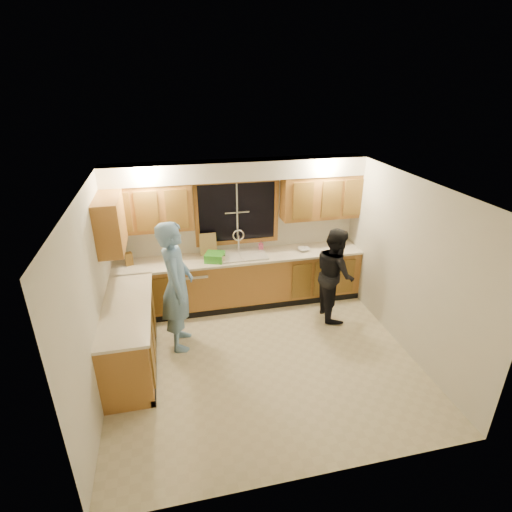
{
  "coord_description": "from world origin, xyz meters",
  "views": [
    {
      "loc": [
        -1.12,
        -4.47,
        3.69
      ],
      "look_at": [
        0.05,
        0.65,
        1.33
      ],
      "focal_mm": 28.0,
      "sensor_mm": 36.0,
      "label": 1
    }
  ],
  "objects_px": {
    "stove": "(127,362)",
    "knife_block": "(129,259)",
    "dishwasher": "(192,288)",
    "bowl": "(304,249)",
    "sink": "(241,259)",
    "man": "(177,286)",
    "dish_crate": "(215,257)",
    "woman": "(335,274)",
    "soap_bottle": "(261,246)"
  },
  "relations": [
    {
      "from": "stove",
      "to": "knife_block",
      "type": "distance_m",
      "value": 1.96
    },
    {
      "from": "dishwasher",
      "to": "bowl",
      "type": "distance_m",
      "value": 2.03
    },
    {
      "from": "sink",
      "to": "man",
      "type": "bearing_deg",
      "value": -139.09
    },
    {
      "from": "sink",
      "to": "dishwasher",
      "type": "bearing_deg",
      "value": -179.01
    },
    {
      "from": "dish_crate",
      "to": "bowl",
      "type": "height_order",
      "value": "dish_crate"
    },
    {
      "from": "knife_block",
      "to": "dishwasher",
      "type": "bearing_deg",
      "value": -18.41
    },
    {
      "from": "sink",
      "to": "bowl",
      "type": "distance_m",
      "value": 1.11
    },
    {
      "from": "woman",
      "to": "bowl",
      "type": "relative_size",
      "value": 7.54
    },
    {
      "from": "sink",
      "to": "dish_crate",
      "type": "height_order",
      "value": "sink"
    },
    {
      "from": "sink",
      "to": "soap_bottle",
      "type": "bearing_deg",
      "value": 22.24
    },
    {
      "from": "bowl",
      "to": "dish_crate",
      "type": "bearing_deg",
      "value": -177.12
    },
    {
      "from": "dishwasher",
      "to": "man",
      "type": "bearing_deg",
      "value": -105.35
    },
    {
      "from": "stove",
      "to": "man",
      "type": "bearing_deg",
      "value": 51.35
    },
    {
      "from": "stove",
      "to": "bowl",
      "type": "distance_m",
      "value": 3.46
    },
    {
      "from": "sink",
      "to": "dishwasher",
      "type": "distance_m",
      "value": 0.96
    },
    {
      "from": "dish_crate",
      "to": "soap_bottle",
      "type": "relative_size",
      "value": 1.72
    },
    {
      "from": "sink",
      "to": "stove",
      "type": "relative_size",
      "value": 0.96
    },
    {
      "from": "woman",
      "to": "dishwasher",
      "type": "bearing_deg",
      "value": 76.59
    },
    {
      "from": "sink",
      "to": "dishwasher",
      "type": "height_order",
      "value": "sink"
    },
    {
      "from": "soap_bottle",
      "to": "knife_block",
      "type": "bearing_deg",
      "value": -177.09
    },
    {
      "from": "stove",
      "to": "man",
      "type": "height_order",
      "value": "man"
    },
    {
      "from": "man",
      "to": "woman",
      "type": "bearing_deg",
      "value": -79.35
    },
    {
      "from": "sink",
      "to": "soap_bottle",
      "type": "height_order",
      "value": "sink"
    },
    {
      "from": "sink",
      "to": "stove",
      "type": "height_order",
      "value": "sink"
    },
    {
      "from": "knife_block",
      "to": "bowl",
      "type": "height_order",
      "value": "knife_block"
    },
    {
      "from": "dishwasher",
      "to": "dish_crate",
      "type": "distance_m",
      "value": 0.71
    },
    {
      "from": "man",
      "to": "bowl",
      "type": "distance_m",
      "value": 2.41
    },
    {
      "from": "woman",
      "to": "soap_bottle",
      "type": "relative_size",
      "value": 9.0
    },
    {
      "from": "stove",
      "to": "man",
      "type": "relative_size",
      "value": 0.46
    },
    {
      "from": "man",
      "to": "sink",
      "type": "bearing_deg",
      "value": -43.98
    },
    {
      "from": "dishwasher",
      "to": "bowl",
      "type": "bearing_deg",
      "value": -0.38
    },
    {
      "from": "stove",
      "to": "soap_bottle",
      "type": "distance_m",
      "value": 3.0
    },
    {
      "from": "stove",
      "to": "dish_crate",
      "type": "bearing_deg",
      "value": 51.96
    },
    {
      "from": "dishwasher",
      "to": "soap_bottle",
      "type": "xyz_separation_m",
      "value": [
        1.24,
        0.17,
        0.6
      ]
    },
    {
      "from": "knife_block",
      "to": "soap_bottle",
      "type": "xyz_separation_m",
      "value": [
        2.21,
        0.11,
        -0.02
      ]
    },
    {
      "from": "dish_crate",
      "to": "bowl",
      "type": "xyz_separation_m",
      "value": [
        1.57,
        0.08,
        -0.04
      ]
    },
    {
      "from": "sink",
      "to": "dish_crate",
      "type": "xyz_separation_m",
      "value": [
        -0.46,
        -0.11,
        0.12
      ]
    },
    {
      "from": "stove",
      "to": "knife_block",
      "type": "xyz_separation_m",
      "value": [
        -0.02,
        1.87,
        0.58
      ]
    },
    {
      "from": "dishwasher",
      "to": "knife_block",
      "type": "bearing_deg",
      "value": 176.4
    },
    {
      "from": "sink",
      "to": "knife_block",
      "type": "height_order",
      "value": "sink"
    },
    {
      "from": "man",
      "to": "knife_block",
      "type": "height_order",
      "value": "man"
    },
    {
      "from": "man",
      "to": "soap_bottle",
      "type": "height_order",
      "value": "man"
    },
    {
      "from": "sink",
      "to": "man",
      "type": "relative_size",
      "value": 0.44
    },
    {
      "from": "stove",
      "to": "woman",
      "type": "distance_m",
      "value": 3.41
    },
    {
      "from": "dishwasher",
      "to": "stove",
      "type": "height_order",
      "value": "stove"
    },
    {
      "from": "sink",
      "to": "man",
      "type": "height_order",
      "value": "man"
    },
    {
      "from": "sink",
      "to": "knife_block",
      "type": "xyz_separation_m",
      "value": [
        -1.82,
        0.05,
        0.16
      ]
    },
    {
      "from": "stove",
      "to": "woman",
      "type": "height_order",
      "value": "woman"
    },
    {
      "from": "woman",
      "to": "knife_block",
      "type": "bearing_deg",
      "value": 80.55
    },
    {
      "from": "sink",
      "to": "dishwasher",
      "type": "relative_size",
      "value": 1.05
    }
  ]
}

